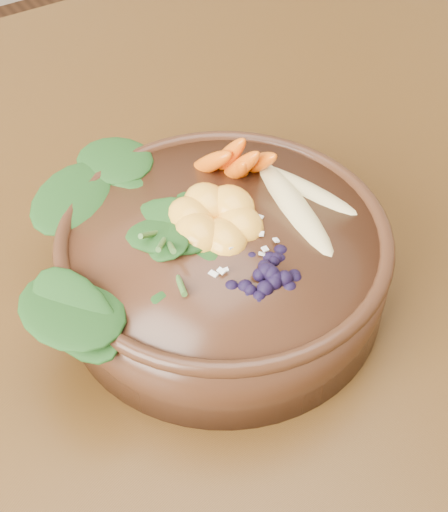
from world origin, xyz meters
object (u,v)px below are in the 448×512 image
at_px(kale_heap, 143,194).
at_px(banana_halves, 301,185).
at_px(stoneware_bowl, 224,265).
at_px(mandarin_cluster, 215,207).
at_px(carrot_cluster, 227,130).
at_px(blueberry_pile, 268,259).
at_px(dining_table, 231,267).

bearing_deg(kale_heap, banana_halves, -24.16).
xyz_separation_m(stoneware_bowl, mandarin_cluster, (0.00, 0.02, 0.05)).
xyz_separation_m(stoneware_bowl, kale_heap, (-0.04, 0.05, 0.05)).
height_order(carrot_cluster, blueberry_pile, carrot_cluster).
xyz_separation_m(dining_table, stoneware_bowl, (-0.07, -0.09, 0.13)).
bearing_deg(stoneware_bowl, blueberry_pile, -87.75).
bearing_deg(carrot_cluster, blueberry_pile, -109.55).
height_order(carrot_cluster, banana_halves, carrot_cluster).
bearing_deg(blueberry_pile, stoneware_bowl, 92.25).
bearing_deg(mandarin_cluster, blueberry_pile, -89.88).
bearing_deg(banana_halves, mandarin_cluster, 170.25).
relative_size(dining_table, carrot_cluster, 22.84).
distance_m(dining_table, mandarin_cluster, 0.20).
bearing_deg(banana_halves, blueberry_pile, -141.51).
xyz_separation_m(kale_heap, banana_halves, (0.11, -0.05, -0.01)).
relative_size(dining_table, stoneware_bowl, 6.30).
height_order(stoneware_bowl, mandarin_cluster, mandarin_cluster).
relative_size(mandarin_cluster, blueberry_pile, 0.69).
bearing_deg(stoneware_bowl, kale_heap, 126.26).
bearing_deg(mandarin_cluster, dining_table, 49.44).
bearing_deg(kale_heap, carrot_cluster, 9.90).
bearing_deg(mandarin_cluster, kale_heap, 137.60).
distance_m(dining_table, banana_halves, 0.20).
bearing_deg(dining_table, carrot_cluster, -130.84).
bearing_deg(dining_table, kale_heap, -159.26).
distance_m(dining_table, carrot_cluster, 0.20).
height_order(kale_heap, blueberry_pile, kale_heap).
height_order(kale_heap, banana_halves, kale_heap).
relative_size(stoneware_bowl, banana_halves, 1.77).
height_order(banana_halves, blueberry_pile, blueberry_pile).
xyz_separation_m(dining_table, mandarin_cluster, (-0.07, -0.08, 0.18)).
distance_m(dining_table, kale_heap, 0.21).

